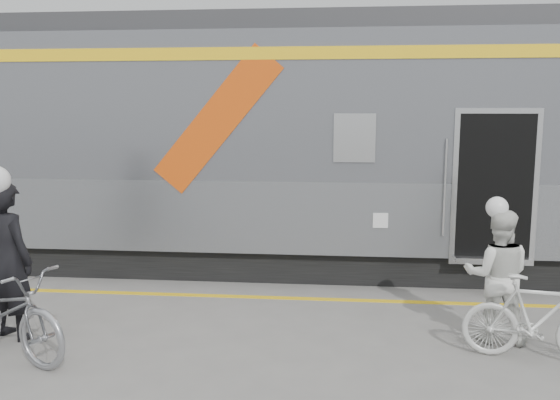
# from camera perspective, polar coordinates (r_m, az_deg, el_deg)

# --- Properties ---
(ground) EXTENTS (90.00, 90.00, 0.00)m
(ground) POSITION_cam_1_polar(r_m,az_deg,el_deg) (6.52, -0.25, -15.37)
(ground) COLOR slate
(ground) RESTS_ON ground
(train) EXTENTS (24.00, 3.17, 4.10)m
(train) POSITION_cam_1_polar(r_m,az_deg,el_deg) (10.13, 5.85, 5.28)
(train) COLOR black
(train) RESTS_ON ground
(safety_strip) EXTENTS (24.00, 0.12, 0.01)m
(safety_strip) POSITION_cam_1_polar(r_m,az_deg,el_deg) (8.52, 1.25, -9.43)
(safety_strip) COLOR yellow
(safety_strip) RESTS_ON ground
(man) EXTENTS (0.80, 0.68, 1.86)m
(man) POSITION_cam_1_polar(r_m,az_deg,el_deg) (7.58, -24.62, -5.29)
(man) COLOR black
(man) RESTS_ON ground
(bicycle_left) EXTENTS (2.06, 1.40, 1.02)m
(bicycle_left) POSITION_cam_1_polar(r_m,az_deg,el_deg) (7.14, -25.23, -9.66)
(bicycle_left) COLOR #94969B
(bicycle_left) RESTS_ON ground
(woman) EXTENTS (0.84, 0.71, 1.54)m
(woman) POSITION_cam_1_polar(r_m,az_deg,el_deg) (7.29, 20.18, -6.85)
(woman) COLOR silver
(woman) RESTS_ON ground
(bicycle_right) EXTENTS (1.61, 0.71, 0.94)m
(bicycle_right) POSITION_cam_1_polar(r_m,az_deg,el_deg) (6.96, 23.61, -10.42)
(bicycle_right) COLOR beige
(bicycle_right) RESTS_ON ground
(helmet_man) EXTENTS (0.32, 0.32, 0.32)m
(helmet_man) POSITION_cam_1_polar(r_m,az_deg,el_deg) (7.41, -25.17, 2.93)
(helmet_man) COLOR white
(helmet_man) RESTS_ON man
(helmet_woman) EXTENTS (0.25, 0.25, 0.25)m
(helmet_woman) POSITION_cam_1_polar(r_m,az_deg,el_deg) (7.11, 20.56, 0.13)
(helmet_woman) COLOR white
(helmet_woman) RESTS_ON woman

